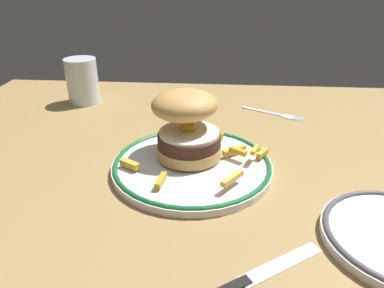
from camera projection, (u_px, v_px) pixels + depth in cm
name	position (u px, v px, depth cm)	size (l,w,h in cm)	color
ground_plane	(210.00, 190.00, 56.53)	(117.78, 99.25, 4.00)	olive
dinner_plate	(192.00, 165.00, 57.92)	(25.75, 25.75, 1.60)	silver
burger	(187.00, 122.00, 57.75)	(14.37, 14.49, 10.88)	tan
fries_pile	(208.00, 151.00, 59.30)	(23.77, 20.57, 2.15)	gold
water_glass	(83.00, 84.00, 84.89)	(7.35, 7.35, 10.53)	silver
fork	(274.00, 113.00, 79.88)	(13.30, 8.11, 0.36)	silver
knife	(245.00, 280.00, 37.43)	(15.73, 11.36, 0.70)	black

